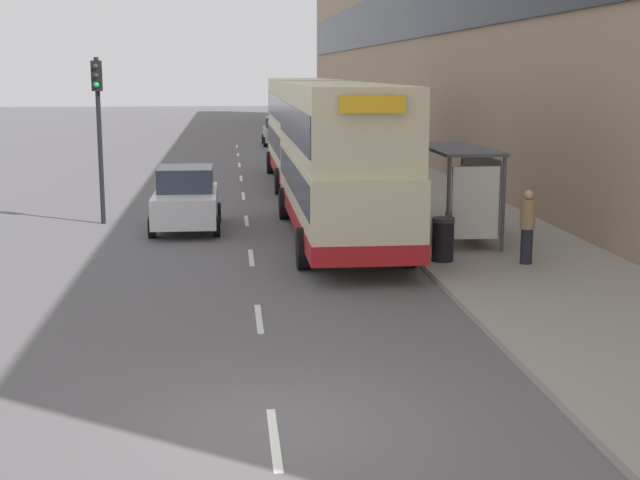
% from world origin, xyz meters
% --- Properties ---
extents(ground_plane, '(220.00, 220.00, 0.00)m').
position_xyz_m(ground_plane, '(0.00, 0.00, 0.00)').
color(ground_plane, '#5B595B').
extents(pavement, '(5.00, 93.00, 0.14)m').
position_xyz_m(pavement, '(6.50, 38.50, 0.07)').
color(pavement, gray).
rests_on(pavement, ground_plane).
extents(lane_mark_0, '(0.12, 2.00, 0.01)m').
position_xyz_m(lane_mark_0, '(0.00, -0.47, 0.01)').
color(lane_mark_0, silver).
rests_on(lane_mark_0, ground_plane).
extents(lane_mark_1, '(0.12, 2.00, 0.01)m').
position_xyz_m(lane_mark_1, '(0.00, 5.18, 0.01)').
color(lane_mark_1, silver).
rests_on(lane_mark_1, ground_plane).
extents(lane_mark_2, '(0.12, 2.00, 0.01)m').
position_xyz_m(lane_mark_2, '(0.00, 10.82, 0.01)').
color(lane_mark_2, silver).
rests_on(lane_mark_2, ground_plane).
extents(lane_mark_3, '(0.12, 2.00, 0.01)m').
position_xyz_m(lane_mark_3, '(0.00, 16.47, 0.01)').
color(lane_mark_3, silver).
rests_on(lane_mark_3, ground_plane).
extents(lane_mark_4, '(0.12, 2.00, 0.01)m').
position_xyz_m(lane_mark_4, '(0.00, 22.12, 0.01)').
color(lane_mark_4, silver).
rests_on(lane_mark_4, ground_plane).
extents(lane_mark_5, '(0.12, 2.00, 0.01)m').
position_xyz_m(lane_mark_5, '(0.00, 27.76, 0.01)').
color(lane_mark_5, silver).
rests_on(lane_mark_5, ground_plane).
extents(lane_mark_6, '(0.12, 2.00, 0.01)m').
position_xyz_m(lane_mark_6, '(0.00, 33.41, 0.01)').
color(lane_mark_6, silver).
rests_on(lane_mark_6, ground_plane).
extents(lane_mark_7, '(0.12, 2.00, 0.01)m').
position_xyz_m(lane_mark_7, '(0.00, 39.06, 0.01)').
color(lane_mark_7, silver).
rests_on(lane_mark_7, ground_plane).
extents(lane_mark_8, '(0.12, 2.00, 0.01)m').
position_xyz_m(lane_mark_8, '(0.00, 44.70, 0.01)').
color(lane_mark_8, silver).
rests_on(lane_mark_8, ground_plane).
extents(bus_shelter, '(1.60, 4.20, 2.48)m').
position_xyz_m(bus_shelter, '(5.77, 11.94, 1.88)').
color(bus_shelter, '#4C4C51').
rests_on(bus_shelter, ground_plane).
extents(double_decker_bus_near, '(2.85, 11.36, 4.30)m').
position_xyz_m(double_decker_bus_near, '(2.47, 12.91, 2.29)').
color(double_decker_bus_near, beige).
rests_on(double_decker_bus_near, ground_plane).
extents(double_decker_bus_ahead, '(2.85, 10.84, 4.30)m').
position_xyz_m(double_decker_bus_ahead, '(2.64, 25.94, 2.28)').
color(double_decker_bus_ahead, beige).
rests_on(double_decker_bus_ahead, ground_plane).
extents(car_0, '(2.01, 4.13, 1.84)m').
position_xyz_m(car_0, '(-1.80, 15.21, 0.90)').
color(car_0, silver).
rests_on(car_0, ground_plane).
extents(car_1, '(1.99, 4.15, 1.77)m').
position_xyz_m(car_1, '(2.62, 45.38, 0.87)').
color(car_1, '#B7B799').
rests_on(car_1, ground_plane).
extents(car_2, '(2.00, 4.59, 1.85)m').
position_xyz_m(car_2, '(2.81, 39.00, 0.91)').
color(car_2, silver).
rests_on(car_2, ground_plane).
extents(pedestrian_at_shelter, '(0.35, 0.35, 1.78)m').
position_xyz_m(pedestrian_at_shelter, '(6.18, 12.56, 1.05)').
color(pedestrian_at_shelter, '#23232D').
rests_on(pedestrian_at_shelter, ground_plane).
extents(pedestrian_1, '(0.31, 0.31, 1.57)m').
position_xyz_m(pedestrian_1, '(7.05, 13.56, 0.94)').
color(pedestrian_1, '#23232D').
rests_on(pedestrian_1, ground_plane).
extents(pedestrian_2, '(0.35, 0.35, 1.76)m').
position_xyz_m(pedestrian_2, '(6.45, 8.85, 1.04)').
color(pedestrian_2, '#23232D').
rests_on(pedestrian_2, ground_plane).
extents(litter_bin, '(0.55, 0.55, 1.05)m').
position_xyz_m(litter_bin, '(4.55, 9.34, 0.67)').
color(litter_bin, black).
rests_on(litter_bin, ground_plane).
extents(traffic_light_far_kerb, '(0.30, 0.32, 5.04)m').
position_xyz_m(traffic_light_far_kerb, '(-4.40, 16.41, 3.38)').
color(traffic_light_far_kerb, black).
rests_on(traffic_light_far_kerb, ground_plane).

